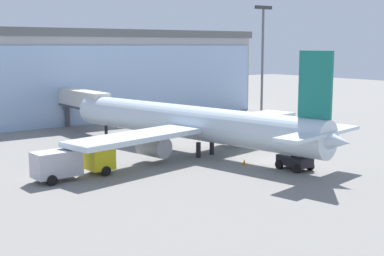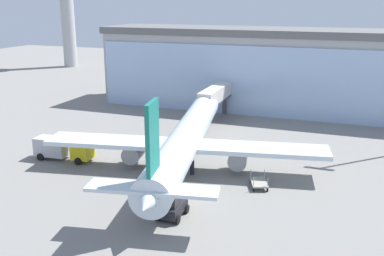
{
  "view_description": "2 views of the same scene",
  "coord_description": "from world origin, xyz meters",
  "views": [
    {
      "loc": [
        -36.3,
        -38.05,
        11.62
      ],
      "look_at": [
        -1.71,
        9.56,
        2.5
      ],
      "focal_mm": 50.0,
      "sensor_mm": 36.0,
      "label": 1
    },
    {
      "loc": [
        15.22,
        -37.55,
        18.87
      ],
      "look_at": [
        -2.44,
        8.97,
        4.58
      ],
      "focal_mm": 42.0,
      "sensor_mm": 36.0,
      "label": 2
    }
  ],
  "objects": [
    {
      "name": "apron_light_mast",
      "position": [
        20.42,
        21.8,
        10.46
      ],
      "size": [
        3.2,
        0.4,
        17.48
      ],
      "color": "#59595E",
      "rests_on": "ground"
    },
    {
      "name": "safety_cone_nose",
      "position": [
        -2.01,
        0.43,
        0.28
      ],
      "size": [
        0.36,
        0.36,
        0.55
      ],
      "primitive_type": "cone",
      "color": "orange",
      "rests_on": "ground"
    },
    {
      "name": "terminal_building",
      "position": [
        0.0,
        40.72,
        7.04
      ],
      "size": [
        60.34,
        13.37,
        14.08
      ],
      "rotation": [
        0.0,
        0.0,
        0.01
      ],
      "color": "#A5A5A5",
      "rests_on": "ground"
    },
    {
      "name": "jet_bridge",
      "position": [
        -6.0,
        29.39,
        4.21
      ],
      "size": [
        2.43,
        12.72,
        5.59
      ],
      "rotation": [
        0.0,
        0.0,
        1.59
      ],
      "color": "beige",
      "rests_on": "ground"
    },
    {
      "name": "pushback_tug",
      "position": [
        0.54,
        -3.96,
        0.97
      ],
      "size": [
        2.18,
        3.22,
        2.3
      ],
      "rotation": [
        0.0,
        0.0,
        1.58
      ],
      "color": "black",
      "rests_on": "ground"
    },
    {
      "name": "baggage_cart",
      "position": [
        6.36,
        5.47,
        0.5
      ],
      "size": [
        2.49,
        3.19,
        1.5
      ],
      "rotation": [
        0.0,
        0.0,
        1.94
      ],
      "color": "#9E998C",
      "rests_on": "ground"
    },
    {
      "name": "safety_cone_wingtip",
      "position": [
        -15.73,
        8.28,
        0.28
      ],
      "size": [
        0.36,
        0.36,
        0.55
      ],
      "primitive_type": "cone",
      "color": "orange",
      "rests_on": "ground"
    },
    {
      "name": "airplane",
      "position": [
        -2.89,
        8.09,
        3.34
      ],
      "size": [
        32.17,
        37.54,
        11.17
      ],
      "rotation": [
        0.0,
        0.0,
        1.77
      ],
      "color": "silver",
      "rests_on": "ground"
    },
    {
      "name": "catering_truck",
      "position": [
        -17.98,
        5.24,
        1.47
      ],
      "size": [
        7.43,
        2.89,
        2.65
      ],
      "rotation": [
        0.0,
        0.0,
        0.07
      ],
      "color": "yellow",
      "rests_on": "ground"
    },
    {
      "name": "ground",
      "position": [
        0.0,
        0.0,
        0.0
      ],
      "size": [
        240.0,
        240.0,
        0.0
      ],
      "primitive_type": "plane",
      "color": "gray"
    }
  ]
}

